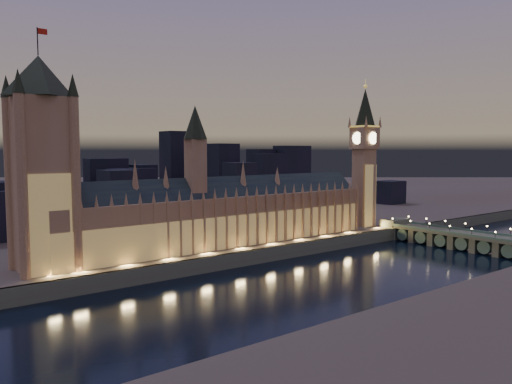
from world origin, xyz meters
TOP-DOWN VIEW (x-y plane):
  - ground_plane at (0.00, 0.00)m, footprint 2000.00×2000.00m
  - north_bank at (0.00, 520.00)m, footprint 2000.00×960.00m
  - embankment_wall at (0.00, 41.00)m, footprint 2000.00×2.50m
  - palace_of_westminster at (-11.93, 61.74)m, footprint 202.00×23.18m
  - victoria_tower at (-110.00, 61.91)m, footprint 31.68×31.68m
  - elizabeth_tower at (108.00, 61.92)m, footprint 18.00×18.00m
  - westminster_bridge at (121.95, -3.44)m, footprint 19.33×113.00m
  - city_backdrop at (32.71, 248.99)m, footprint 467.61×215.63m

SIDE VIEW (x-z plane):
  - ground_plane at x=0.00m, z-range 0.00..0.00m
  - north_bank at x=0.00m, z-range 0.00..8.00m
  - embankment_wall at x=0.00m, z-range 0.00..8.00m
  - westminster_bridge at x=121.95m, z-range -1.97..13.93m
  - palace_of_westminster at x=-11.93m, z-range -12.63..65.37m
  - city_backdrop at x=32.71m, z-range -7.25..69.39m
  - victoria_tower at x=-110.00m, z-range 7.28..114.52m
  - elizabeth_tower at x=108.00m, z-range 13.85..117.63m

